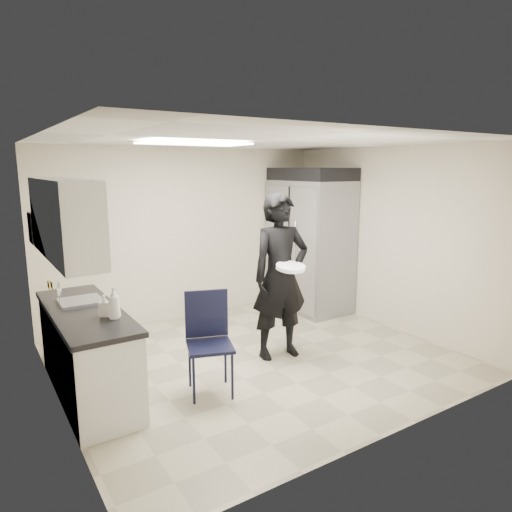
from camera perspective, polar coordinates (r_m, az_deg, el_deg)
floor at (r=5.74m, az=0.29°, el=-12.64°), size 4.50×4.50×0.00m
ceiling at (r=5.27m, az=0.31°, el=14.24°), size 4.50×4.50×0.00m
back_wall at (r=7.09m, az=-8.55°, el=2.75°), size 4.50×0.00×4.50m
left_wall at (r=4.56m, az=-24.14°, el=-2.67°), size 0.00×4.00×4.00m
right_wall at (r=6.83m, az=16.35°, el=2.11°), size 0.00×4.00×4.00m
ceiling_panel at (r=5.32m, az=-7.70°, el=13.78°), size 1.20×0.60×0.02m
lower_counter at (r=5.06m, az=-20.30°, el=-11.44°), size 0.60×1.90×0.86m
countertop at (r=4.91m, az=-20.65°, el=-6.51°), size 0.64×1.95×0.05m
sink at (r=5.15m, az=-21.02°, el=-5.90°), size 0.42×0.40×0.14m
faucet at (r=5.08m, az=-23.35°, el=-4.55°), size 0.02×0.02×0.24m
upper_cabinets at (r=4.70m, az=-22.92°, el=4.31°), size 0.35×1.80×0.75m
towel_dispenser at (r=5.85m, az=-25.39°, el=3.23°), size 0.22×0.30×0.35m
notice_sticker_left at (r=4.68m, az=-24.18°, el=-3.36°), size 0.00×0.12×0.07m
notice_sticker_right at (r=4.88m, az=-24.51°, el=-3.30°), size 0.00×0.12×0.07m
commercial_fridge at (r=7.48m, az=6.74°, el=1.28°), size 0.80×1.35×2.10m
fridge_compressor at (r=7.38m, az=6.95°, el=10.12°), size 0.80×1.35×0.20m
folding_chair at (r=4.76m, az=-5.78°, el=-11.17°), size 0.57×0.57×1.02m
man_tuxedo at (r=5.52m, az=3.06°, el=-2.59°), size 0.80×0.59×2.01m
bucket_lid at (r=5.27m, az=4.36°, el=-1.40°), size 0.38×0.38×0.04m
soap_bottle_a at (r=4.47m, az=-17.35°, el=-5.64°), size 0.16×0.16×0.30m
soap_bottle_b at (r=4.59m, az=-18.39°, el=-5.87°), size 0.13×0.13×0.21m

